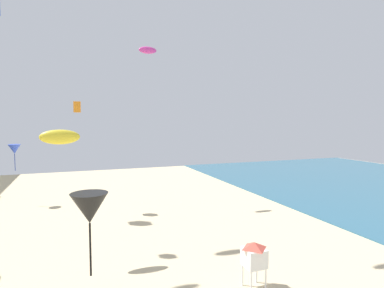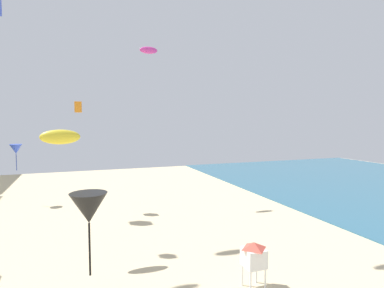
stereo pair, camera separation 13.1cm
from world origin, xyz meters
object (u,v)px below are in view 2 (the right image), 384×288
at_px(kite_orange_box, 78,107).
at_px(kite_magenta_parafoil, 149,50).
at_px(lifeguard_stand, 254,255).
at_px(kite_blue_delta, 16,149).
at_px(kite_yellow_parafoil, 60,137).
at_px(kite_black_delta, 89,208).

height_order(kite_orange_box, kite_magenta_parafoil, kite_magenta_parafoil).
xyz_separation_m(lifeguard_stand, kite_blue_delta, (-15.02, 24.14, 4.23)).
bearing_deg(kite_orange_box, kite_magenta_parafoil, -1.71).
height_order(kite_orange_box, kite_blue_delta, kite_orange_box).
relative_size(lifeguard_stand, kite_orange_box, 2.35).
height_order(kite_yellow_parafoil, kite_orange_box, kite_orange_box).
distance_m(lifeguard_stand, kite_yellow_parafoil, 13.81).
bearing_deg(kite_magenta_parafoil, kite_yellow_parafoil, -125.15).
distance_m(lifeguard_stand, kite_blue_delta, 28.74).
xyz_separation_m(kite_yellow_parafoil, kite_blue_delta, (-5.19, 16.69, -1.99)).
xyz_separation_m(lifeguard_stand, kite_yellow_parafoil, (-9.83, 7.45, 6.23)).
xyz_separation_m(kite_magenta_parafoil, kite_blue_delta, (-13.65, 4.68, -10.57)).
relative_size(kite_yellow_parafoil, kite_blue_delta, 0.86).
distance_m(kite_yellow_parafoil, kite_magenta_parafoil, 17.01).
xyz_separation_m(kite_orange_box, kite_blue_delta, (-6.41, 4.46, -4.44)).
distance_m(kite_yellow_parafoil, kite_orange_box, 12.53).
bearing_deg(kite_magenta_parafoil, lifeguard_stand, -85.97).
distance_m(lifeguard_stand, kite_magenta_parafoil, 24.49).
bearing_deg(kite_magenta_parafoil, kite_blue_delta, 161.07).
bearing_deg(kite_black_delta, kite_yellow_parafoil, 100.75).
distance_m(lifeguard_stand, kite_black_delta, 9.08).
bearing_deg(kite_yellow_parafoil, lifeguard_stand, -37.15).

